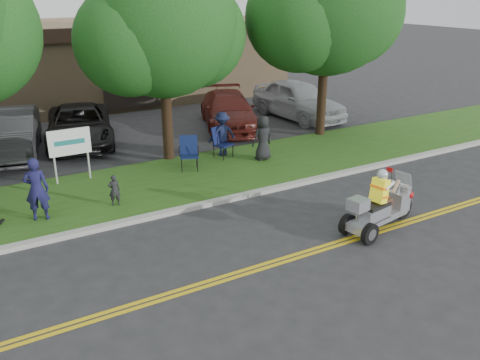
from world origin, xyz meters
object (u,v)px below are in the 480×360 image
trike_scooter (380,209)px  lawn_chair_a (189,151)px  parked_car_left (11,133)px  spectator_adult_left (37,189)px  parked_car_mid (79,125)px  parked_car_right (229,111)px  parked_car_far_right (298,99)px  lawn_chair_b (221,140)px

trike_scooter → lawn_chair_a: trike_scooter is taller
trike_scooter → parked_car_left: bearing=113.2°
spectator_adult_left → parked_car_mid: (2.65, 6.63, -0.22)m
parked_car_right → trike_scooter: bearing=-77.8°
spectator_adult_left → parked_car_right: (8.76, 5.83, -0.19)m
lawn_chair_a → parked_car_right: (3.81, 4.22, 0.02)m
lawn_chair_a → spectator_adult_left: bearing=-139.5°
parked_car_left → parked_car_far_right: size_ratio=0.97×
parked_car_left → parked_car_mid: size_ratio=0.96×
parked_car_left → trike_scooter: bearing=-44.7°
trike_scooter → parked_car_far_right: 11.49m
spectator_adult_left → parked_car_left: size_ratio=0.34×
parked_car_mid → parked_car_right: 6.16m
parked_car_mid → parked_car_right: parked_car_right is taller
parked_car_far_right → trike_scooter: bearing=-118.3°
lawn_chair_a → parked_car_right: parked_car_right is taller
parked_car_left → parked_car_right: (8.58, -0.53, -0.08)m
trike_scooter → lawn_chair_b: bearing=87.4°
spectator_adult_left → parked_car_far_right: bearing=-137.8°
lawn_chair_a → lawn_chair_b: size_ratio=1.02×
parked_car_left → parked_car_mid: (2.47, 0.27, -0.10)m
parked_car_left → parked_car_right: parked_car_left is taller
spectator_adult_left → lawn_chair_b: bearing=-143.8°
trike_scooter → lawn_chair_a: (-2.31, 6.26, 0.16)m
lawn_chair_a → parked_car_right: bearing=70.4°
spectator_adult_left → parked_car_left: bearing=-74.2°
spectator_adult_left → parked_car_mid: spectator_adult_left is taller
parked_car_far_right → parked_car_mid: bearing=172.1°
trike_scooter → spectator_adult_left: (-7.25, 4.65, 0.37)m
parked_car_mid → lawn_chair_b: bearing=-36.7°
spectator_adult_left → parked_car_left: 6.36m
lawn_chair_b → parked_car_left: bearing=125.5°
parked_car_right → parked_car_left: bearing=-163.2°
lawn_chair_b → parked_car_far_right: (5.87, 3.50, 0.16)m
lawn_chair_a → parked_car_left: bearing=157.6°
trike_scooter → lawn_chair_a: bearing=100.7°
lawn_chair_b → parked_car_mid: (-3.77, 4.45, 0.01)m
parked_car_right → parked_car_far_right: size_ratio=1.00×
trike_scooter → spectator_adult_left: 8.62m
spectator_adult_left → parked_car_left: spectator_adult_left is taller
lawn_chair_b → parked_car_mid: 5.84m
lawn_chair_b → parked_car_left: 7.51m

